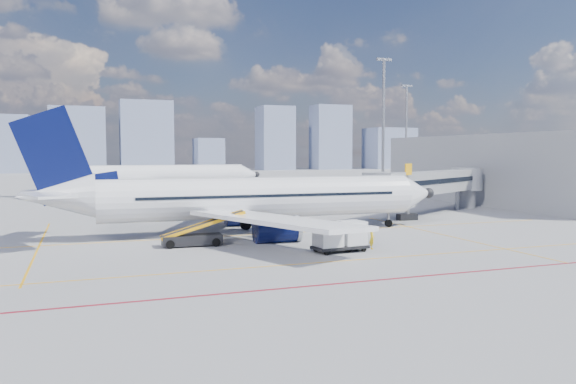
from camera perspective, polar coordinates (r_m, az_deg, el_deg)
name	(u,v)px	position (r m, az deg, el deg)	size (l,w,h in m)	color
ground	(309,247)	(44.42, 2.11, -5.62)	(420.00, 420.00, 0.00)	gray
apron_markings	(322,256)	(40.66, 3.45, -6.53)	(90.00, 35.12, 0.01)	orange
jet_bridge	(436,183)	(70.16, 14.76, 0.86)	(23.55, 15.78, 6.30)	gray
terminal_block	(494,169)	(87.35, 20.22, 2.17)	(10.00, 42.00, 10.00)	gray
floodlight_mast_ne	(383,121)	(110.20, 9.66, 7.16)	(3.20, 0.61, 25.45)	slate
floodlight_mast_far	(406,130)	(154.06, 11.92, 6.22)	(3.20, 0.61, 25.45)	slate
distant_skyline	(131,142)	(231.31, -15.62, 4.93)	(256.90, 15.89, 28.54)	slate
main_aircraft	(245,199)	(51.48, -4.44, -0.69)	(39.33, 34.26, 11.46)	silver
second_aircraft	(149,176)	(102.44, -13.90, 1.54)	(40.60, 35.37, 11.83)	silver
baggage_tug	(332,241)	(42.46, 4.49, -4.96)	(2.54, 1.61, 1.71)	silver
cargo_dolly	(340,235)	(42.33, 5.30, -4.41)	(4.31, 2.27, 2.27)	black
belt_loader	(194,237)	(45.52, -9.52, -4.53)	(6.80, 2.04, 2.76)	black
ramp_worker	(372,238)	(43.94, 8.51, -4.69)	(0.60, 0.39, 1.64)	yellow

